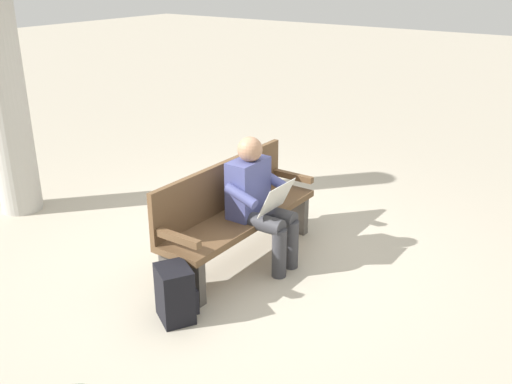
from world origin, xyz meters
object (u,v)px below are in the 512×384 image
at_px(bench_near, 235,212).
at_px(support_pillar, 1,72).
at_px(person_seated, 259,199).
at_px(backpack, 176,294).

xyz_separation_m(bench_near, support_pillar, (0.47, -2.63, 1.06)).
bearing_deg(support_pillar, bench_near, 100.06).
bearing_deg(person_seated, bench_near, -79.14).
relative_size(person_seated, backpack, 2.68).
bearing_deg(support_pillar, person_seated, 100.15).
bearing_deg(bench_near, person_seated, 100.86).
bearing_deg(bench_near, support_pillar, -80.23).
distance_m(backpack, support_pillar, 3.20).
xyz_separation_m(bench_near, person_seated, (-0.05, 0.23, 0.17)).
bearing_deg(support_pillar, backpack, 78.50).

